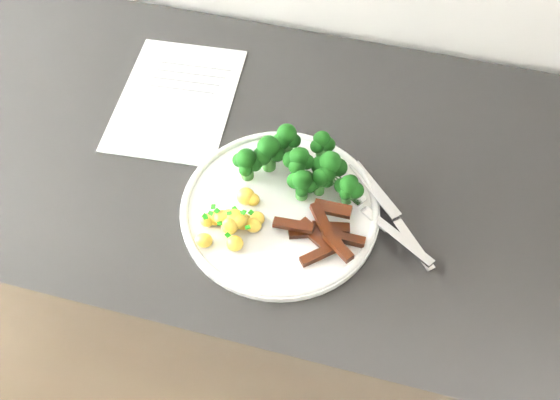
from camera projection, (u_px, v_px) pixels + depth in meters
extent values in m
cube|color=black|center=(261.00, 283.00, 1.34)|extent=(2.47, 0.62, 0.93)
cube|color=silver|center=(177.00, 98.00, 1.02)|extent=(0.21, 0.29, 0.00)
cube|color=slate|center=(196.00, 66.00, 1.06)|extent=(0.13, 0.01, 0.00)
cube|color=slate|center=(191.00, 74.00, 1.05)|extent=(0.12, 0.01, 0.00)
cube|color=slate|center=(187.00, 82.00, 1.04)|extent=(0.12, 0.01, 0.00)
cube|color=slate|center=(182.00, 89.00, 1.03)|extent=(0.11, 0.01, 0.00)
cylinder|color=white|center=(280.00, 209.00, 0.89)|extent=(0.30, 0.30, 0.01)
torus|color=white|center=(280.00, 207.00, 0.88)|extent=(0.29, 0.29, 0.01)
cylinder|color=#306A27|center=(298.00, 169.00, 0.89)|extent=(0.02, 0.02, 0.03)
sphere|color=black|center=(306.00, 162.00, 0.88)|extent=(0.02, 0.02, 0.02)
sphere|color=black|center=(302.00, 155.00, 0.88)|extent=(0.02, 0.02, 0.02)
sphere|color=black|center=(291.00, 160.00, 0.88)|extent=(0.03, 0.03, 0.03)
sphere|color=black|center=(297.00, 167.00, 0.87)|extent=(0.03, 0.03, 0.03)
sphere|color=black|center=(299.00, 157.00, 0.87)|extent=(0.03, 0.03, 0.03)
cylinder|color=#306A27|center=(329.00, 176.00, 0.90)|extent=(0.02, 0.02, 0.03)
sphere|color=black|center=(338.00, 167.00, 0.88)|extent=(0.03, 0.03, 0.03)
sphere|color=black|center=(332.00, 160.00, 0.89)|extent=(0.03, 0.03, 0.03)
sphere|color=black|center=(321.00, 166.00, 0.88)|extent=(0.03, 0.03, 0.03)
sphere|color=black|center=(326.00, 173.00, 0.87)|extent=(0.03, 0.03, 0.03)
sphere|color=black|center=(330.00, 162.00, 0.87)|extent=(0.03, 0.03, 0.03)
cylinder|color=#306A27|center=(269.00, 161.00, 0.91)|extent=(0.02, 0.02, 0.03)
sphere|color=black|center=(277.00, 154.00, 0.89)|extent=(0.02, 0.02, 0.02)
sphere|color=black|center=(269.00, 145.00, 0.90)|extent=(0.03, 0.03, 0.03)
sphere|color=black|center=(262.00, 156.00, 0.89)|extent=(0.03, 0.03, 0.03)
sphere|color=black|center=(269.00, 147.00, 0.89)|extent=(0.03, 0.03, 0.03)
cylinder|color=#306A27|center=(321.00, 150.00, 0.92)|extent=(0.02, 0.02, 0.02)
sphere|color=black|center=(328.00, 144.00, 0.90)|extent=(0.02, 0.02, 0.02)
sphere|color=black|center=(319.00, 138.00, 0.91)|extent=(0.02, 0.02, 0.02)
sphere|color=black|center=(317.00, 146.00, 0.90)|extent=(0.02, 0.02, 0.02)
sphere|color=black|center=(322.00, 139.00, 0.90)|extent=(0.03, 0.03, 0.03)
cylinder|color=#306A27|center=(287.00, 146.00, 0.92)|extent=(0.02, 0.02, 0.03)
sphere|color=black|center=(294.00, 141.00, 0.90)|extent=(0.02, 0.02, 0.02)
sphere|color=black|center=(287.00, 132.00, 0.91)|extent=(0.02, 0.02, 0.02)
sphere|color=black|center=(281.00, 142.00, 0.90)|extent=(0.03, 0.03, 0.03)
sphere|color=black|center=(287.00, 134.00, 0.89)|extent=(0.03, 0.03, 0.03)
cylinder|color=#306A27|center=(347.00, 195.00, 0.88)|extent=(0.02, 0.02, 0.02)
sphere|color=black|center=(356.00, 190.00, 0.86)|extent=(0.02, 0.02, 0.02)
sphere|color=black|center=(351.00, 182.00, 0.87)|extent=(0.02, 0.02, 0.02)
sphere|color=black|center=(341.00, 186.00, 0.87)|extent=(0.02, 0.02, 0.02)
sphere|color=black|center=(346.00, 194.00, 0.86)|extent=(0.02, 0.02, 0.02)
sphere|color=black|center=(349.00, 185.00, 0.86)|extent=(0.03, 0.03, 0.03)
cylinder|color=#306A27|center=(247.00, 171.00, 0.90)|extent=(0.02, 0.02, 0.03)
sphere|color=black|center=(255.00, 163.00, 0.89)|extent=(0.02, 0.02, 0.02)
sphere|color=black|center=(247.00, 157.00, 0.89)|extent=(0.02, 0.02, 0.02)
sphere|color=black|center=(240.00, 160.00, 0.89)|extent=(0.02, 0.02, 0.02)
sphere|color=black|center=(246.00, 170.00, 0.88)|extent=(0.02, 0.02, 0.02)
sphere|color=black|center=(246.00, 159.00, 0.88)|extent=(0.03, 0.03, 0.03)
cylinder|color=#306A27|center=(302.00, 191.00, 0.88)|extent=(0.02, 0.02, 0.02)
sphere|color=black|center=(310.00, 186.00, 0.87)|extent=(0.02, 0.02, 0.02)
sphere|color=black|center=(306.00, 178.00, 0.87)|extent=(0.02, 0.02, 0.02)
sphere|color=black|center=(295.00, 181.00, 0.87)|extent=(0.02, 0.02, 0.02)
sphere|color=black|center=(302.00, 191.00, 0.86)|extent=(0.02, 0.02, 0.02)
sphere|color=black|center=(302.00, 180.00, 0.86)|extent=(0.03, 0.03, 0.03)
cylinder|color=#306A27|center=(319.00, 188.00, 0.89)|extent=(0.02, 0.02, 0.02)
sphere|color=black|center=(327.00, 182.00, 0.87)|extent=(0.02, 0.02, 0.02)
sphere|color=black|center=(319.00, 175.00, 0.88)|extent=(0.02, 0.02, 0.02)
sphere|color=black|center=(314.00, 184.00, 0.87)|extent=(0.02, 0.02, 0.02)
sphere|color=black|center=(320.00, 177.00, 0.87)|extent=(0.03, 0.03, 0.03)
ellipsoid|color=gold|center=(243.00, 222.00, 0.86)|extent=(0.03, 0.02, 0.02)
ellipsoid|color=gold|center=(233.00, 220.00, 0.86)|extent=(0.02, 0.02, 0.02)
ellipsoid|color=gold|center=(230.00, 227.00, 0.85)|extent=(0.02, 0.02, 0.02)
ellipsoid|color=gold|center=(231.00, 220.00, 0.86)|extent=(0.03, 0.03, 0.02)
ellipsoid|color=gold|center=(253.00, 225.00, 0.85)|extent=(0.03, 0.02, 0.02)
ellipsoid|color=gold|center=(252.00, 199.00, 0.88)|extent=(0.02, 0.02, 0.02)
ellipsoid|color=gold|center=(236.00, 223.00, 0.86)|extent=(0.02, 0.02, 0.02)
ellipsoid|color=gold|center=(215.00, 218.00, 0.86)|extent=(0.02, 0.02, 0.02)
ellipsoid|color=gold|center=(207.00, 220.00, 0.86)|extent=(0.02, 0.02, 0.02)
ellipsoid|color=gold|center=(234.00, 218.00, 0.84)|extent=(0.03, 0.03, 0.02)
ellipsoid|color=gold|center=(238.00, 220.00, 0.84)|extent=(0.02, 0.02, 0.02)
ellipsoid|color=gold|center=(257.00, 218.00, 0.86)|extent=(0.02, 0.02, 0.02)
ellipsoid|color=gold|center=(229.00, 216.00, 0.84)|extent=(0.02, 0.02, 0.02)
ellipsoid|color=gold|center=(231.00, 226.00, 0.84)|extent=(0.02, 0.02, 0.02)
ellipsoid|color=gold|center=(230.00, 224.00, 0.84)|extent=(0.02, 0.02, 0.02)
ellipsoid|color=gold|center=(246.00, 196.00, 0.88)|extent=(0.03, 0.03, 0.03)
ellipsoid|color=gold|center=(223.00, 218.00, 0.84)|extent=(0.03, 0.02, 0.02)
ellipsoid|color=gold|center=(235.00, 243.00, 0.84)|extent=(0.02, 0.02, 0.02)
ellipsoid|color=gold|center=(204.00, 240.00, 0.84)|extent=(0.03, 0.02, 0.02)
cube|color=#12670B|center=(211.00, 213.00, 0.83)|extent=(0.01, 0.01, 0.00)
cube|color=#12670B|center=(205.00, 216.00, 0.83)|extent=(0.01, 0.01, 0.00)
cube|color=#12670B|center=(239.00, 214.00, 0.84)|extent=(0.01, 0.01, 0.00)
cube|color=#12670B|center=(229.00, 213.00, 0.83)|extent=(0.01, 0.01, 0.00)
cube|color=#12670B|center=(220.00, 224.00, 0.83)|extent=(0.01, 0.01, 0.00)
cube|color=#12670B|center=(228.00, 235.00, 0.82)|extent=(0.01, 0.01, 0.00)
cube|color=#12670B|center=(239.00, 213.00, 0.84)|extent=(0.01, 0.01, 0.00)
cube|color=#12670B|center=(235.00, 209.00, 0.85)|extent=(0.01, 0.01, 0.00)
cube|color=#12670B|center=(213.00, 207.00, 0.84)|extent=(0.01, 0.01, 0.00)
cube|color=#12670B|center=(248.00, 227.00, 0.83)|extent=(0.01, 0.01, 0.00)
cube|color=#12670B|center=(251.00, 213.00, 0.83)|extent=(0.01, 0.01, 0.00)
cube|color=#12670B|center=(205.00, 217.00, 0.84)|extent=(0.01, 0.01, 0.00)
cube|color=#12670B|center=(244.00, 212.00, 0.83)|extent=(0.01, 0.01, 0.00)
cube|color=#12670B|center=(217.00, 211.00, 0.84)|extent=(0.01, 0.01, 0.00)
cube|color=black|center=(331.00, 228.00, 0.86)|extent=(0.06, 0.03, 0.01)
cube|color=black|center=(310.00, 232.00, 0.85)|extent=(0.06, 0.04, 0.01)
cube|color=black|center=(346.00, 239.00, 0.85)|extent=(0.05, 0.01, 0.01)
cube|color=black|center=(316.00, 236.00, 0.85)|extent=(0.06, 0.05, 0.01)
cube|color=black|center=(322.00, 253.00, 0.83)|extent=(0.06, 0.05, 0.01)
cube|color=black|center=(293.00, 225.00, 0.85)|extent=(0.06, 0.02, 0.01)
cube|color=black|center=(333.00, 209.00, 0.86)|extent=(0.06, 0.02, 0.02)
cube|color=black|center=(338.00, 246.00, 0.82)|extent=(0.05, 0.04, 0.01)
cube|color=black|center=(322.00, 220.00, 0.85)|extent=(0.04, 0.05, 0.01)
cube|color=silver|center=(396.00, 235.00, 0.85)|extent=(0.12, 0.09, 0.02)
cube|color=silver|center=(356.00, 197.00, 0.88)|extent=(0.03, 0.03, 0.01)
cylinder|color=silver|center=(347.00, 183.00, 0.89)|extent=(0.04, 0.03, 0.00)
cylinder|color=silver|center=(344.00, 185.00, 0.89)|extent=(0.04, 0.03, 0.00)
cylinder|color=silver|center=(342.00, 186.00, 0.89)|extent=(0.04, 0.03, 0.00)
cylinder|color=silver|center=(339.00, 188.00, 0.89)|extent=(0.04, 0.03, 0.00)
cube|color=silver|center=(374.00, 189.00, 0.90)|extent=(0.09, 0.10, 0.01)
cube|color=silver|center=(411.00, 243.00, 0.86)|extent=(0.08, 0.08, 0.02)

